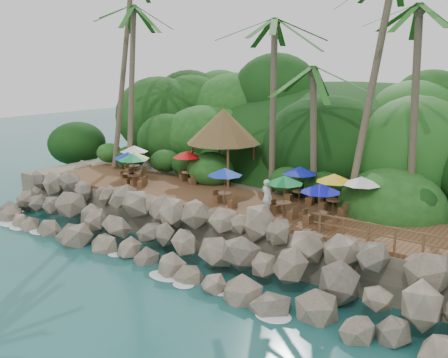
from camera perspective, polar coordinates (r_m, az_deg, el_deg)
The scene contains 12 objects.
ground at distance 24.56m, azimuth -8.58°, elevation -10.31°, with size 140.00×140.00×0.00m, color #19514F.
land_base at distance 36.61m, azimuth 9.45°, elevation -0.75°, with size 32.00×25.20×2.10m, color gray.
jungle_hill at distance 43.48m, azimuth 14.00°, elevation -0.19°, with size 44.80×28.00×15.40m, color #143811.
seawall at distance 25.47m, azimuth -5.45°, elevation -6.57°, with size 29.00×4.00×2.30m, color gray, non-canonical shape.
terrace at distance 28.09m, azimuth 0.00°, elevation -2.38°, with size 26.00×5.00×0.20m, color brown.
jungle_foliage at distance 36.02m, azimuth 8.65°, elevation -2.68°, with size 44.00×16.00×12.00m, color #143811, non-canonical shape.
foam_line at distance 24.74m, azimuth -8.08°, elevation -10.04°, with size 25.20×0.80×0.06m.
palms at distance 29.49m, azimuth 3.65°, elevation 19.03°, with size 26.24×7.18×14.75m.
palapa at distance 31.69m, azimuth -0.07°, elevation 6.01°, with size 4.69×4.69×4.60m.
dining_clusters at distance 27.89m, azimuth -0.31°, elevation 1.26°, with size 17.51×4.74×2.02m.
railing at distance 21.46m, azimuth 17.44°, elevation -5.98°, with size 6.10×0.10×1.00m.
waiter at distance 25.07m, azimuth 4.86°, elevation -2.01°, with size 0.65×0.42×1.77m, color silver.
Camera 1 is at (16.27, -15.64, 9.69)m, focal length 40.33 mm.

